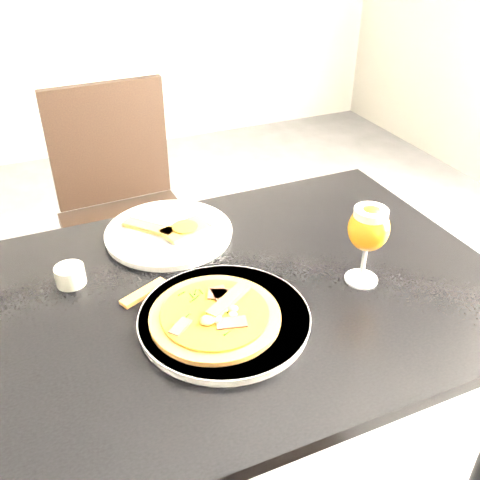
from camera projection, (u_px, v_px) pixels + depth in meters
name	position (u px, v px, depth m)	size (l,w,h in m)	color
dining_table	(226.00, 323.00, 1.18)	(1.20, 0.80, 0.75)	black
chair_far	(125.00, 211.00, 1.89)	(0.45, 0.45, 0.94)	black
plate_main	(224.00, 319.00, 1.04)	(0.33, 0.33, 0.02)	white
pizza	(215.00, 315.00, 1.03)	(0.25, 0.25, 0.03)	brown
plate_second	(169.00, 233.00, 1.31)	(0.31, 0.31, 0.02)	white
crust_scraps	(173.00, 229.00, 1.30)	(0.20, 0.15, 0.02)	brown
loose_crust	(144.00, 293.00, 1.12)	(0.11, 0.03, 0.01)	brown
sauce_cup	(70.00, 275.00, 1.14)	(0.06, 0.06, 0.04)	#B9B9A6
beer_glass	(369.00, 229.00, 1.09)	(0.09, 0.09, 0.18)	silver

